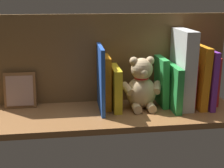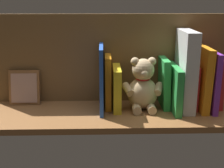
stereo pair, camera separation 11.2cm
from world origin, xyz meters
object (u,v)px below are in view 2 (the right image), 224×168
Objects in this scene: book_0 at (215,82)px; picture_frame_leaning at (24,88)px; dictionary_thick_white at (186,71)px; teddy_bear at (143,87)px.

book_0 is 74.80cm from picture_frame_leaning.
dictionary_thick_white is at bearing 174.01° from picture_frame_leaning.
book_0 is at bearing 176.86° from picture_frame_leaning.
dictionary_thick_white is 2.17× the size of picture_frame_leaning.
book_0 is 1.40× the size of picture_frame_leaning.
dictionary_thick_white is 63.03cm from picture_frame_leaning.
dictionary_thick_white is 1.49× the size of teddy_bear.
book_0 is 0.64× the size of dictionary_thick_white.
picture_frame_leaning is (62.16, -6.52, -8.16)cm from dictionary_thick_white.
teddy_bear is at bearing 5.22° from book_0.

